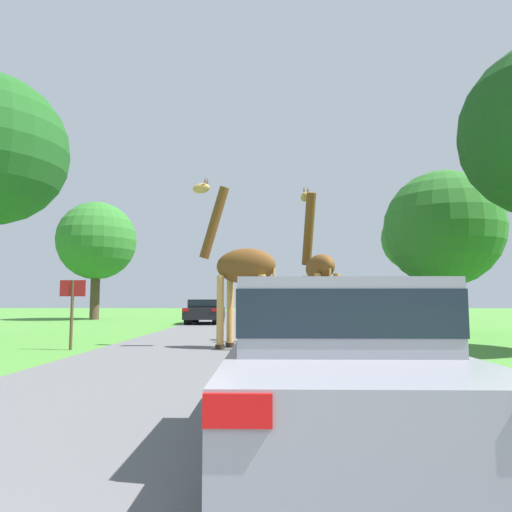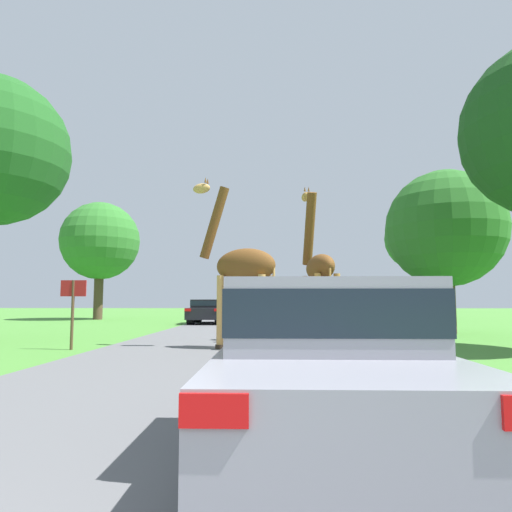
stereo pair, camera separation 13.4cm
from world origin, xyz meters
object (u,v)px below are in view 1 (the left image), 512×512
object	(u,v)px
giraffe_near_road	(242,269)
car_lead_maroon	(334,361)
car_queue_right	(277,311)
tree_right_cluster	(414,239)
tree_far_right	(97,241)
tree_mid_field	(443,229)
car_queue_left	(205,311)
car_far_ahead	(287,310)
sign_post	(72,301)
giraffe_companion	(318,268)

from	to	relation	value
giraffe_near_road	car_lead_maroon	bearing A→B (deg)	-150.49
car_queue_right	tree_right_cluster	xyz separation A→B (m)	(9.92, 7.99, 4.88)
giraffe_near_road	car_queue_right	size ratio (longest dim) A/B	1.25
tree_far_right	tree_mid_field	bearing A→B (deg)	-33.82
tree_right_cluster	giraffe_near_road	bearing A→B (deg)	-119.93
car_queue_left	tree_mid_field	distance (m)	13.82
car_far_ahead	sign_post	world-z (taller)	sign_post
giraffe_companion	sign_post	size ratio (longest dim) A/B	2.71
car_lead_maroon	tree_mid_field	world-z (taller)	tree_mid_field
tree_far_right	sign_post	bearing A→B (deg)	-70.94
giraffe_companion	sign_post	world-z (taller)	giraffe_companion
car_queue_left	tree_right_cluster	distance (m)	15.90
sign_post	tree_far_right	bearing A→B (deg)	109.06
car_queue_right	car_far_ahead	distance (m)	6.46
giraffe_companion	car_queue_left	bearing A→B (deg)	101.43
giraffe_near_road	car_far_ahead	size ratio (longest dim) A/B	1.07
car_queue_right	tree_far_right	bearing A→B (deg)	149.16
giraffe_near_road	tree_far_right	xyz separation A→B (m)	(-11.28, 18.97, 3.31)
sign_post	tree_mid_field	bearing A→B (deg)	27.29
giraffe_near_road	tree_mid_field	size ratio (longest dim) A/B	0.74
car_far_ahead	sign_post	distance (m)	19.51
car_queue_left	tree_mid_field	size ratio (longest dim) A/B	0.65
giraffe_companion	tree_right_cluster	xyz separation A→B (m)	(8.98, 18.63, 3.38)
giraffe_companion	car_lead_maroon	bearing A→B (deg)	-105.53
car_far_ahead	tree_mid_field	xyz separation A→B (m)	(5.94, -11.84, 3.56)
giraffe_near_road	car_queue_left	distance (m)	14.22
car_queue_right	tree_mid_field	size ratio (longest dim) A/B	0.59
car_queue_right	tree_mid_field	distance (m)	9.32
car_queue_left	tree_right_cluster	size ratio (longest dim) A/B	0.54
giraffe_companion	sign_post	distance (m)	6.99
car_far_ahead	tree_far_right	size ratio (longest dim) A/B	0.56
giraffe_near_road	car_queue_left	size ratio (longest dim) A/B	1.15
giraffe_companion	car_lead_maroon	distance (m)	9.54
giraffe_companion	car_far_ahead	xyz separation A→B (m)	(-0.16, 17.05, -1.58)
tree_right_cluster	tree_far_right	bearing A→B (deg)	-178.75
car_far_ahead	giraffe_near_road	bearing A→B (deg)	-96.61
car_queue_right	tree_mid_field	xyz separation A→B (m)	(6.73, -5.42, 3.48)
car_queue_right	car_far_ahead	size ratio (longest dim) A/B	0.85
tree_right_cluster	tree_far_right	world-z (taller)	tree_far_right
car_queue_right	car_queue_left	xyz separation A→B (m)	(-4.12, 2.38, -0.03)
giraffe_companion	tree_far_right	distance (m)	22.85
giraffe_companion	car_far_ahead	distance (m)	17.13
tree_mid_field	giraffe_companion	bearing A→B (deg)	-137.98
giraffe_near_road	car_queue_left	bearing A→B (deg)	32.51
car_lead_maroon	car_queue_left	size ratio (longest dim) A/B	0.93
giraffe_companion	car_queue_right	world-z (taller)	giraffe_companion
tree_mid_field	sign_post	size ratio (longest dim) A/B	3.57
car_lead_maroon	tree_right_cluster	xyz separation A→B (m)	(9.91, 28.01, 4.88)
giraffe_near_road	car_queue_right	bearing A→B (deg)	14.54
tree_mid_field	car_queue_right	bearing A→B (deg)	141.14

